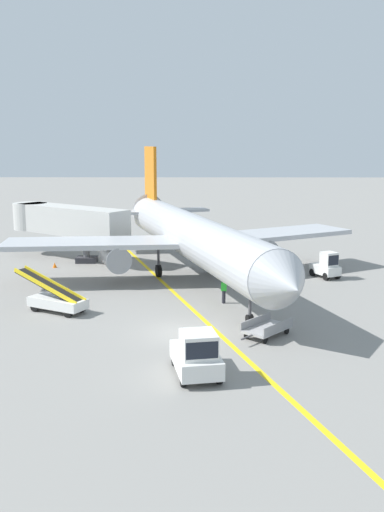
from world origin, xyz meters
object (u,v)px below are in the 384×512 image
(baggage_tug_near_wing, at_px, (326,266))
(belt_loader_forward_hold, at_px, (56,300))
(safety_cone_nose_left, at_px, (55,265))
(safety_cone_nose_right, at_px, (68,290))
(pushback_tug, at_px, (197,355))
(jet_bridge, at_px, (61,220))
(airliner, at_px, (190,236))
(ground_crew_marshaller, at_px, (224,290))
(baggage_cart_loaded, at_px, (267,328))

(baggage_tug_near_wing, height_order, belt_loader_forward_hold, belt_loader_forward_hold)
(safety_cone_nose_left, height_order, safety_cone_nose_right, same)
(pushback_tug, distance_m, safety_cone_nose_left, 26.35)
(jet_bridge, xyz_separation_m, baggage_tug_near_wing, (22.53, -7.70, -2.62))
(airliner, distance_m, baggage_tug_near_wing, 10.97)
(jet_bridge, bearing_deg, ground_crew_marshaller, -46.97)
(airliner, height_order, pushback_tug, airliner)
(pushback_tug, distance_m, ground_crew_marshaller, 12.40)
(belt_loader_forward_hold, relative_size, baggage_cart_loaded, 1.49)
(pushback_tug, bearing_deg, belt_loader_forward_hold, 130.96)
(ground_crew_marshaller, bearing_deg, baggage_tug_near_wing, 41.75)
(airliner, height_order, ground_crew_marshaller, airliner)
(belt_loader_forward_hold, bearing_deg, ground_crew_marshaller, 11.04)
(ground_crew_marshaller, bearing_deg, belt_loader_forward_hold, -168.96)
(baggage_tug_near_wing, bearing_deg, safety_cone_nose_right, -165.33)
(pushback_tug, relative_size, ground_crew_marshaller, 2.29)
(baggage_tug_near_wing, height_order, baggage_cart_loaded, baggage_tug_near_wing)
(ground_crew_marshaller, bearing_deg, airliner, 108.17)
(baggage_tug_near_wing, xyz_separation_m, ground_crew_marshaller, (-8.37, -7.47, -0.02))
(jet_bridge, relative_size, safety_cone_nose_right, 26.93)
(safety_cone_nose_left, relative_size, safety_cone_nose_right, 1.00)
(pushback_tug, xyz_separation_m, baggage_cart_loaded, (3.82, 5.55, -0.53))
(jet_bridge, distance_m, baggage_cart_loaded, 27.43)
(airliner, height_order, safety_cone_nose_right, airliner)
(ground_crew_marshaller, relative_size, safety_cone_nose_right, 3.86)
(belt_loader_forward_hold, xyz_separation_m, baggage_cart_loaded, (12.68, -4.66, -0.31))
(jet_bridge, bearing_deg, safety_cone_nose_left, -86.69)
(belt_loader_forward_hold, xyz_separation_m, ground_crew_marshaller, (10.61, 2.07, 0.13))
(belt_loader_forward_hold, height_order, safety_cone_nose_right, belt_loader_forward_hold)
(baggage_cart_loaded, xyz_separation_m, safety_cone_nose_right, (-12.93, 9.17, -0.25))
(belt_loader_forward_hold, height_order, ground_crew_marshaller, belt_loader_forward_hold)
(jet_bridge, xyz_separation_m, baggage_cart_loaded, (16.23, -21.90, -3.07))
(pushback_tug, relative_size, safety_cone_nose_right, 8.86)
(safety_cone_nose_right, bearing_deg, ground_crew_marshaller, -12.66)
(pushback_tug, bearing_deg, baggage_cart_loaded, 55.43)
(airliner, xyz_separation_m, baggage_tug_near_wing, (10.67, 0.45, -2.49))
(jet_bridge, height_order, baggage_cart_loaded, jet_bridge)
(jet_bridge, distance_m, belt_loader_forward_hold, 17.81)
(baggage_tug_near_wing, xyz_separation_m, safety_cone_nose_left, (-22.29, 3.61, -0.71))
(baggage_tug_near_wing, relative_size, belt_loader_forward_hold, 0.54)
(airliner, height_order, safety_cone_nose_left, airliner)
(jet_bridge, height_order, safety_cone_nose_right, jet_bridge)
(baggage_tug_near_wing, height_order, safety_cone_nose_left, baggage_tug_near_wing)
(airliner, xyz_separation_m, ground_crew_marshaller, (2.30, -7.02, -2.51))
(baggage_tug_near_wing, distance_m, safety_cone_nose_right, 19.88)
(baggage_tug_near_wing, relative_size, baggage_cart_loaded, 0.81)
(baggage_tug_near_wing, xyz_separation_m, safety_cone_nose_right, (-19.22, -5.03, -0.71))
(airliner, height_order, belt_loader_forward_hold, airliner)
(jet_bridge, relative_size, ground_crew_marshaller, 6.97)
(belt_loader_forward_hold, bearing_deg, safety_cone_nose_right, 93.06)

